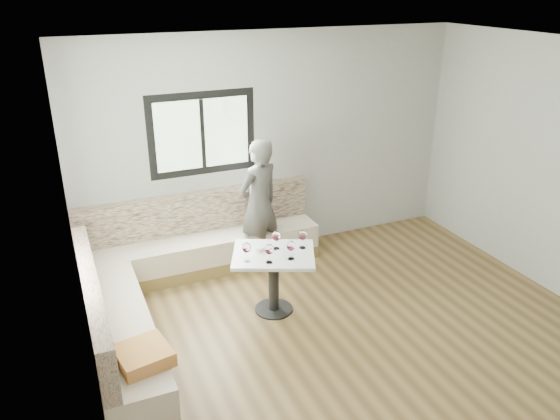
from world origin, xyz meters
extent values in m
cube|color=brown|center=(0.00, 0.00, 0.00)|extent=(5.00, 5.00, 0.01)
cube|color=white|center=(0.00, 0.00, 2.80)|extent=(5.00, 5.00, 0.01)
cube|color=#B7B7B2|center=(0.00, 2.50, 1.40)|extent=(5.00, 0.01, 2.80)
cube|color=#B7B7B2|center=(-2.50, 0.00, 1.40)|extent=(0.01, 5.00, 2.80)
cube|color=black|center=(-0.90, 2.49, 1.65)|extent=(1.30, 0.02, 1.00)
cube|color=black|center=(-2.49, 0.90, 1.65)|extent=(0.02, 1.30, 1.00)
cube|color=olive|center=(-1.05, 2.23, 0.08)|extent=(2.90, 0.55, 0.16)
cube|color=beige|center=(-1.05, 2.23, 0.30)|extent=(2.90, 0.55, 0.29)
cube|color=beige|center=(-1.05, 2.43, 0.70)|extent=(2.90, 0.14, 0.50)
cube|color=olive|center=(-2.23, 0.82, 0.08)|extent=(0.55, 2.25, 0.16)
cube|color=beige|center=(-2.23, 0.82, 0.30)|extent=(0.55, 2.25, 0.29)
cube|color=beige|center=(-2.43, 0.82, 0.70)|extent=(0.14, 2.25, 0.50)
cube|color=gold|center=(-2.13, 0.14, 0.51)|extent=(0.48, 0.48, 0.12)
cylinder|color=black|center=(-0.60, 1.05, 0.01)|extent=(0.41, 0.41, 0.02)
cylinder|color=black|center=(-0.60, 1.05, 0.33)|extent=(0.11, 0.11, 0.66)
cube|color=silver|center=(-0.60, 1.05, 0.68)|extent=(1.04, 0.94, 0.04)
imported|color=#4E4C49|center=(-0.35, 2.09, 0.81)|extent=(0.70, 0.59, 1.63)
cylinder|color=white|center=(-0.71, 1.17, 0.71)|extent=(0.10, 0.10, 0.04)
sphere|color=black|center=(-0.69, 1.18, 0.73)|extent=(0.02, 0.02, 0.02)
sphere|color=black|center=(-0.72, 1.18, 0.73)|extent=(0.02, 0.02, 0.02)
sphere|color=black|center=(-0.71, 1.15, 0.73)|extent=(0.02, 0.02, 0.02)
cylinder|color=white|center=(-0.91, 1.00, 0.70)|extent=(0.07, 0.07, 0.01)
cylinder|color=white|center=(-0.91, 1.00, 0.75)|extent=(0.01, 0.01, 0.09)
ellipsoid|color=white|center=(-0.91, 1.00, 0.85)|extent=(0.09, 0.09, 0.11)
cylinder|color=#4D0213|center=(-0.91, 1.00, 0.82)|extent=(0.06, 0.06, 0.02)
cylinder|color=white|center=(-0.72, 0.88, 0.70)|extent=(0.07, 0.07, 0.01)
cylinder|color=white|center=(-0.72, 0.88, 0.75)|extent=(0.01, 0.01, 0.09)
ellipsoid|color=white|center=(-0.72, 0.88, 0.85)|extent=(0.09, 0.09, 0.11)
cylinder|color=#4D0213|center=(-0.72, 0.88, 0.82)|extent=(0.06, 0.06, 0.02)
cylinder|color=white|center=(-0.48, 0.86, 0.70)|extent=(0.07, 0.07, 0.01)
cylinder|color=white|center=(-0.48, 0.86, 0.75)|extent=(0.01, 0.01, 0.09)
ellipsoid|color=white|center=(-0.48, 0.86, 0.85)|extent=(0.09, 0.09, 0.11)
cylinder|color=#4D0213|center=(-0.48, 0.86, 0.82)|extent=(0.06, 0.06, 0.02)
cylinder|color=white|center=(-0.53, 1.13, 0.70)|extent=(0.07, 0.07, 0.01)
cylinder|color=white|center=(-0.53, 1.13, 0.75)|extent=(0.01, 0.01, 0.09)
ellipsoid|color=white|center=(-0.53, 1.13, 0.85)|extent=(0.09, 0.09, 0.11)
cylinder|color=#4D0213|center=(-0.53, 1.13, 0.82)|extent=(0.06, 0.06, 0.02)
cylinder|color=white|center=(-0.27, 1.04, 0.70)|extent=(0.07, 0.07, 0.01)
cylinder|color=white|center=(-0.27, 1.04, 0.75)|extent=(0.01, 0.01, 0.09)
ellipsoid|color=white|center=(-0.27, 1.04, 0.85)|extent=(0.09, 0.09, 0.11)
cylinder|color=#4D0213|center=(-0.27, 1.04, 0.82)|extent=(0.06, 0.06, 0.02)
camera|label=1|loc=(-2.54, -3.62, 3.33)|focal=35.00mm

